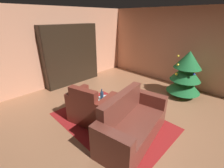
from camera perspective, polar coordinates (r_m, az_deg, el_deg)
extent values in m
plane|color=#9D6A48|center=(3.87, 7.17, -11.61)|extent=(7.26, 7.26, 0.00)
cube|color=tan|center=(5.68, 25.62, 11.65)|extent=(6.17, 0.06, 2.52)
cube|color=tan|center=(5.64, -17.78, 12.75)|extent=(0.06, 5.51, 2.52)
cube|color=maroon|center=(3.68, -0.02, -13.47)|extent=(2.62, 1.81, 0.01)
cube|color=black|center=(5.46, -13.98, 10.03)|extent=(0.03, 1.97, 2.00)
cube|color=black|center=(6.12, -6.89, 11.97)|extent=(0.33, 0.02, 2.00)
cube|color=black|center=(5.19, -24.08, 7.98)|extent=(0.33, 0.03, 2.00)
cube|color=black|center=(5.89, -13.83, 0.86)|extent=(0.31, 1.92, 0.03)
cube|color=black|center=(5.75, -14.21, 4.50)|extent=(0.31, 1.92, 0.03)
cube|color=black|center=(5.64, -14.61, 8.30)|extent=(0.31, 1.92, 0.02)
cube|color=black|center=(5.55, -15.04, 12.23)|extent=(0.31, 1.92, 0.02)
cube|color=black|center=(5.49, -15.48, 16.27)|extent=(0.31, 1.92, 0.02)
cube|color=black|center=(5.46, -15.96, 20.37)|extent=(0.31, 1.92, 0.02)
cube|color=black|center=(5.76, -15.17, 7.86)|extent=(0.05, 1.01, 0.63)
cube|color=black|center=(5.73, -15.04, 7.82)|extent=(0.03, 1.04, 0.66)
cube|color=navy|center=(6.33, -7.22, 4.71)|extent=(0.22, 0.04, 0.33)
cube|color=gold|center=(6.32, -7.40, 4.17)|extent=(0.25, 0.03, 0.23)
cube|color=#7F4798|center=(6.30, -7.82, 4.30)|extent=(0.21, 0.05, 0.27)
cube|color=#B4A991|center=(6.26, -8.17, 4.41)|extent=(0.22, 0.04, 0.32)
cube|color=#227088|center=(6.25, -8.58, 4.43)|extent=(0.18, 0.03, 0.34)
cube|color=#26893B|center=(6.25, -8.97, 3.97)|extent=(0.15, 0.05, 0.25)
cube|color=brown|center=(6.19, -9.23, 4.20)|extent=(0.20, 0.04, 0.34)
cube|color=#2A3C95|center=(6.10, -7.81, 15.08)|extent=(0.16, 0.03, 0.25)
cube|color=#ACAB88|center=(6.08, -8.16, 15.16)|extent=(0.15, 0.03, 0.28)
cube|color=orange|center=(6.04, -8.30, 14.90)|extent=(0.20, 0.04, 0.24)
cube|color=navy|center=(6.00, -8.66, 15.15)|extent=(0.21, 0.05, 0.30)
cube|color=#3F282B|center=(5.99, -9.26, 14.88)|extent=(0.16, 0.05, 0.26)
cube|color=orange|center=(5.95, -9.64, 15.14)|extent=(0.17, 0.04, 0.33)
cube|color=red|center=(5.93, -10.03, 14.89)|extent=(0.16, 0.03, 0.29)
cube|color=#954599|center=(6.02, -8.02, 19.01)|extent=(0.22, 0.03, 0.30)
cube|color=#BAB49F|center=(6.01, -8.56, 18.89)|extent=(0.16, 0.04, 0.28)
cube|color=brown|center=(5.96, -8.68, 19.05)|extent=(0.23, 0.03, 0.33)
cube|color=purple|center=(5.94, -9.08, 18.95)|extent=(0.21, 0.03, 0.31)
cube|color=#22657F|center=(5.95, -9.55, 18.77)|extent=(0.15, 0.03, 0.28)
cube|color=#1C4291|center=(5.93, -9.81, 18.82)|extent=(0.16, 0.03, 0.30)
cube|color=#552529|center=(5.89, -10.10, 18.96)|extent=(0.18, 0.03, 0.34)
cube|color=maroon|center=(3.63, -7.33, -10.15)|extent=(0.81, 0.82, 0.44)
cube|color=maroon|center=(3.22, -10.53, -5.61)|extent=(0.68, 0.31, 0.47)
cube|color=maroon|center=(3.36, -1.88, -10.31)|extent=(0.31, 0.68, 0.69)
cube|color=maroon|center=(3.78, -12.32, -6.68)|extent=(0.31, 0.68, 0.69)
ellipsoid|color=beige|center=(3.53, -7.36, -5.31)|extent=(0.32, 0.25, 0.18)
sphere|color=beige|center=(3.58, -5.98, -3.79)|extent=(0.13, 0.13, 0.13)
cube|color=brown|center=(3.16, 7.85, -16.45)|extent=(0.96, 1.42, 0.40)
cube|color=brown|center=(3.00, 3.46, -7.87)|extent=(0.40, 1.32, 0.51)
cube|color=brown|center=(2.58, -0.25, -23.06)|extent=(0.75, 0.32, 0.68)
cube|color=brown|center=(3.64, 13.43, -8.18)|extent=(0.75, 0.32, 0.68)
cylinder|color=black|center=(3.47, 1.60, -11.55)|extent=(0.04, 0.04, 0.44)
cylinder|color=black|center=(3.76, 0.11, -8.51)|extent=(0.04, 0.04, 0.44)
cylinder|color=black|center=(3.54, -4.40, -10.86)|extent=(0.04, 0.04, 0.44)
cylinder|color=silver|center=(3.47, -1.07, -7.05)|extent=(0.78, 0.78, 0.02)
cube|color=#364B97|center=(3.50, -1.18, -6.37)|extent=(0.19, 0.13, 0.02)
cube|color=#DEC645|center=(3.49, -1.22, -6.02)|extent=(0.21, 0.13, 0.02)
cube|color=gray|center=(3.48, -1.21, -5.83)|extent=(0.21, 0.18, 0.02)
cube|color=red|center=(3.46, -1.33, -5.58)|extent=(0.23, 0.19, 0.03)
cylinder|color=navy|center=(3.54, -3.76, -4.39)|extent=(0.08, 0.08, 0.20)
cylinder|color=navy|center=(3.48, -3.81, -2.43)|extent=(0.03, 0.03, 0.07)
cylinder|color=brown|center=(5.16, 24.39, -3.15)|extent=(0.08, 0.08, 0.16)
cone|color=#1D6631|center=(5.04, 24.99, 0.13)|extent=(0.95, 0.95, 0.48)
cone|color=#1D6631|center=(4.92, 25.71, 4.00)|extent=(0.85, 0.85, 0.48)
cone|color=#1D6631|center=(4.82, 26.47, 8.05)|extent=(0.74, 0.74, 0.48)
sphere|color=blue|center=(4.64, 28.03, 3.14)|extent=(0.06, 0.06, 0.06)
sphere|color=yellow|center=(4.70, 22.64, 3.44)|extent=(0.08, 0.08, 0.08)
sphere|color=yellow|center=(4.69, 23.14, 6.54)|extent=(0.07, 0.07, 0.07)
sphere|color=yellow|center=(4.90, 23.25, 9.45)|extent=(0.07, 0.07, 0.07)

